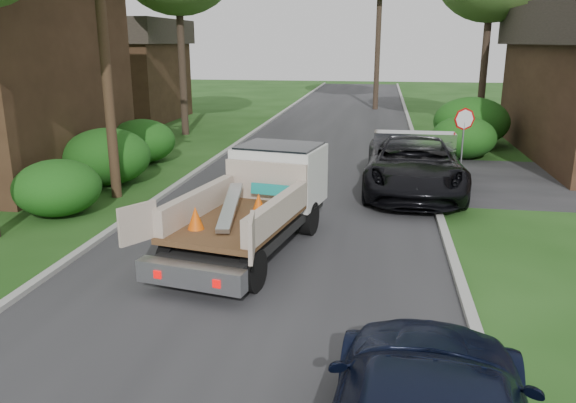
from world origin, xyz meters
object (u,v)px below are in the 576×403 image
at_px(stop_sign, 464,129).
at_px(house_left_far, 116,69).
at_px(black_pickup, 414,164).
at_px(flatbed_truck, 264,193).
at_px(utility_pole, 102,21).

bearing_deg(stop_sign, house_left_far, 145.19).
bearing_deg(black_pickup, flatbed_truck, -124.06).
distance_m(stop_sign, flatbed_truck, 8.97).
relative_size(utility_pole, house_left_far, 1.32).
xyz_separation_m(house_left_far, black_pickup, (17.01, -14.85, -2.16)).
xyz_separation_m(stop_sign, black_pickup, (-1.69, -1.85, -0.88)).
distance_m(utility_pole, house_left_far, 18.93).
relative_size(stop_sign, flatbed_truck, 0.41).
bearing_deg(stop_sign, flatbed_truck, -127.22).
bearing_deg(utility_pole, stop_sign, 20.62).
distance_m(flatbed_truck, black_pickup, 6.46).
height_order(utility_pole, flatbed_truck, utility_pole).
bearing_deg(flatbed_truck, black_pickup, 65.32).
bearing_deg(utility_pole, house_left_far, 115.23).
height_order(house_left_far, flatbed_truck, house_left_far).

